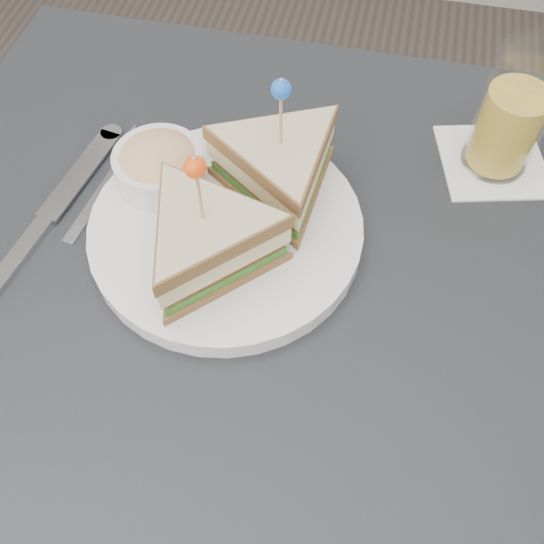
# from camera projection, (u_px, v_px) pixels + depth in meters

# --- Properties ---
(ground_plane) EXTENTS (3.50, 3.50, 0.00)m
(ground_plane) POSITION_uv_depth(u_px,v_px,m) (266.00, 495.00, 1.20)
(ground_plane) COLOR #3F3833
(table) EXTENTS (0.80, 0.80, 0.75)m
(table) POSITION_uv_depth(u_px,v_px,m) (261.00, 344.00, 0.63)
(table) COLOR black
(table) RESTS_ON ground
(plate_meal) EXTENTS (0.33, 0.33, 0.16)m
(plate_meal) POSITION_uv_depth(u_px,v_px,m) (231.00, 205.00, 0.58)
(plate_meal) COLOR white
(plate_meal) RESTS_ON table
(cutlery_fork) EXTENTS (0.04, 0.17, 0.00)m
(cutlery_fork) POSITION_uv_depth(u_px,v_px,m) (112.00, 176.00, 0.66)
(cutlery_fork) COLOR silver
(cutlery_fork) RESTS_ON table
(cutlery_knife) EXTENTS (0.06, 0.25, 0.01)m
(cutlery_knife) POSITION_uv_depth(u_px,v_px,m) (52.00, 211.00, 0.63)
(cutlery_knife) COLOR silver
(cutlery_knife) RESTS_ON table
(drink_set) EXTENTS (0.14, 0.14, 0.14)m
(drink_set) POSITION_uv_depth(u_px,v_px,m) (511.00, 119.00, 0.62)
(drink_set) COLOR white
(drink_set) RESTS_ON table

